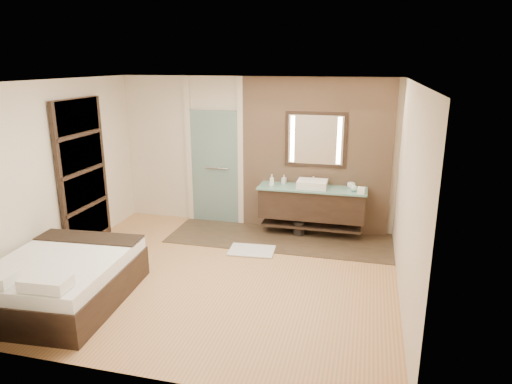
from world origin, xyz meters
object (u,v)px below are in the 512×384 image
(bed, at_px, (62,280))
(waste_bin, at_px, (299,228))
(vanity, at_px, (312,203))
(mirror_unit, at_px, (316,140))

(bed, bearing_deg, waste_bin, 45.90)
(waste_bin, bearing_deg, bed, -130.28)
(bed, xyz_separation_m, waste_bin, (2.55, 3.01, -0.17))
(vanity, distance_m, bed, 4.13)
(mirror_unit, relative_size, waste_bin, 4.04)
(mirror_unit, distance_m, waste_bin, 1.56)
(mirror_unit, height_order, bed, mirror_unit)
(mirror_unit, distance_m, bed, 4.51)
(vanity, relative_size, mirror_unit, 1.75)
(bed, bearing_deg, vanity, 44.39)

